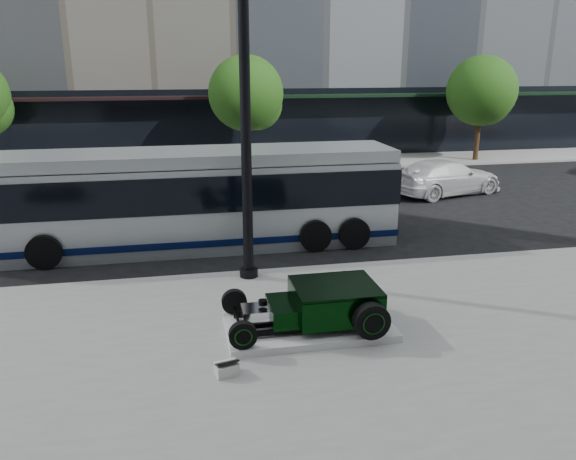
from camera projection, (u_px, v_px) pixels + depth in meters
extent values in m
plane|color=black|center=(269.00, 249.00, 17.03)|extent=(120.00, 120.00, 0.00)
cube|color=gray|center=(227.00, 166.00, 30.16)|extent=(70.00, 4.00, 0.12)
cube|color=black|center=(34.00, 129.00, 29.80)|extent=(22.00, 0.50, 4.00)
cube|color=black|center=(436.00, 121.00, 34.09)|extent=(24.00, 0.50, 4.00)
cube|color=black|center=(27.00, 99.00, 28.78)|extent=(22.00, 1.60, 0.15)
cube|color=black|center=(443.00, 94.00, 33.07)|extent=(24.00, 1.60, 0.15)
cylinder|color=black|center=(247.00, 143.00, 29.01)|extent=(0.28, 0.28, 2.60)
sphere|color=#183D10|center=(246.00, 93.00, 28.29)|extent=(3.80, 3.80, 3.80)
sphere|color=#183D10|center=(257.00, 105.00, 28.86)|extent=(2.60, 2.60, 2.60)
cylinder|color=black|center=(477.00, 137.00, 31.44)|extent=(0.28, 0.28, 2.60)
sphere|color=#183D10|center=(482.00, 91.00, 30.72)|extent=(3.80, 3.80, 3.80)
sphere|color=#183D10|center=(488.00, 101.00, 31.29)|extent=(2.60, 2.60, 2.60)
cube|color=silver|center=(309.00, 327.00, 11.59)|extent=(3.40, 1.80, 0.15)
cube|color=black|center=(314.00, 329.00, 11.12)|extent=(3.00, 0.08, 0.10)
cube|color=black|center=(304.00, 310.00, 11.97)|extent=(3.00, 0.08, 0.10)
cube|color=black|center=(335.00, 301.00, 11.54)|extent=(1.70, 1.45, 0.62)
cube|color=black|center=(335.00, 286.00, 11.45)|extent=(1.70, 1.45, 0.06)
cube|color=black|center=(282.00, 311.00, 11.37)|extent=(0.55, 1.05, 0.38)
cube|color=silver|center=(256.00, 315.00, 11.29)|extent=(0.55, 0.55, 0.34)
cylinder|color=black|center=(263.00, 302.00, 11.24)|extent=(0.18, 0.18, 0.10)
cylinder|color=black|center=(238.00, 322.00, 11.25)|extent=(0.06, 1.55, 0.06)
cylinder|color=black|center=(372.00, 321.00, 10.87)|extent=(0.72, 0.24, 0.72)
cylinder|color=black|center=(374.00, 324.00, 10.75)|extent=(0.37, 0.02, 0.37)
torus|color=#0B3D0F|center=(374.00, 324.00, 10.74)|extent=(0.44, 0.02, 0.44)
cylinder|color=black|center=(346.00, 288.00, 12.46)|extent=(0.72, 0.24, 0.72)
cylinder|color=black|center=(344.00, 286.00, 12.58)|extent=(0.37, 0.02, 0.37)
torus|color=#0B3D0F|center=(344.00, 285.00, 12.59)|extent=(0.44, 0.02, 0.44)
cylinder|color=black|center=(243.00, 335.00, 10.49)|extent=(0.54, 0.16, 0.54)
cylinder|color=black|center=(243.00, 337.00, 10.41)|extent=(0.28, 0.02, 0.28)
torus|color=#0B3D0F|center=(244.00, 338.00, 10.40)|extent=(0.34, 0.02, 0.34)
cylinder|color=black|center=(234.00, 302.00, 11.96)|extent=(0.54, 0.16, 0.54)
cylinder|color=black|center=(234.00, 300.00, 12.04)|extent=(0.28, 0.02, 0.28)
torus|color=#0B3D0F|center=(234.00, 300.00, 12.05)|extent=(0.34, 0.02, 0.34)
cube|color=silver|center=(227.00, 369.00, 9.93)|extent=(0.46, 0.38, 0.22)
cube|color=black|center=(226.00, 362.00, 9.90)|extent=(0.45, 0.37, 0.15)
cylinder|color=black|center=(245.00, 108.00, 13.29)|extent=(0.26, 0.26, 8.55)
cylinder|color=black|center=(249.00, 272.00, 14.49)|extent=(0.47, 0.47, 0.21)
cube|color=#AAB0B4|center=(197.00, 205.00, 17.04)|extent=(12.00, 2.55, 2.55)
cube|color=#07133F|center=(198.00, 232.00, 17.29)|extent=(12.05, 2.60, 0.20)
cube|color=black|center=(196.00, 186.00, 16.87)|extent=(12.05, 2.60, 1.05)
cube|color=#AAB0B4|center=(194.00, 157.00, 16.61)|extent=(12.00, 2.40, 0.35)
cube|color=black|center=(385.00, 188.00, 18.09)|extent=(0.06, 2.30, 1.70)
cylinder|color=black|center=(44.00, 252.00, 15.26)|extent=(0.96, 0.28, 0.96)
cylinder|color=black|center=(62.00, 226.00, 17.71)|extent=(0.96, 0.28, 0.96)
cylinder|color=black|center=(315.00, 236.00, 16.68)|extent=(0.96, 0.28, 0.96)
cylinder|color=black|center=(297.00, 213.00, 19.12)|extent=(0.96, 0.28, 0.96)
cylinder|color=black|center=(354.00, 233.00, 16.91)|extent=(0.96, 0.28, 0.96)
cylinder|color=black|center=(331.00, 212.00, 19.35)|extent=(0.96, 0.28, 0.96)
imported|color=silver|center=(446.00, 177.00, 23.82)|extent=(5.47, 3.39, 1.48)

